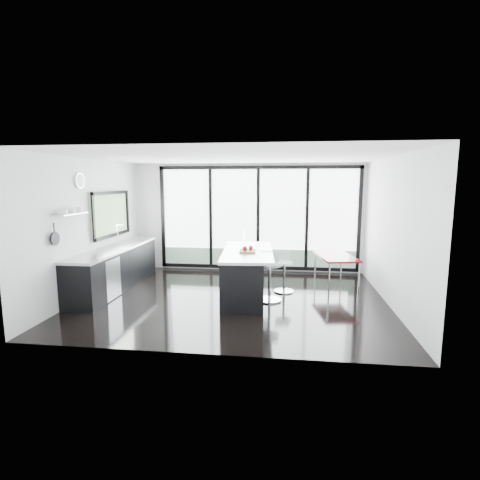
# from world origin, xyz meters

# --- Properties ---
(floor) EXTENTS (6.00, 5.00, 0.00)m
(floor) POSITION_xyz_m (0.00, 0.00, 0.00)
(floor) COLOR black
(floor) RESTS_ON ground
(ceiling) EXTENTS (6.00, 5.00, 0.00)m
(ceiling) POSITION_xyz_m (0.00, 0.00, 2.80)
(ceiling) COLOR white
(ceiling) RESTS_ON wall_back
(wall_back) EXTENTS (6.00, 0.09, 2.80)m
(wall_back) POSITION_xyz_m (0.27, 2.47, 1.27)
(wall_back) COLOR silver
(wall_back) RESTS_ON ground
(wall_front) EXTENTS (6.00, 0.00, 2.80)m
(wall_front) POSITION_xyz_m (0.00, -2.50, 1.40)
(wall_front) COLOR silver
(wall_front) RESTS_ON ground
(wall_left) EXTENTS (0.26, 5.00, 2.80)m
(wall_left) POSITION_xyz_m (-2.97, 0.27, 1.56)
(wall_left) COLOR silver
(wall_left) RESTS_ON ground
(wall_right) EXTENTS (0.00, 5.00, 2.80)m
(wall_right) POSITION_xyz_m (3.00, 0.00, 1.40)
(wall_right) COLOR silver
(wall_right) RESTS_ON ground
(counter_cabinets) EXTENTS (0.69, 3.24, 1.36)m
(counter_cabinets) POSITION_xyz_m (-2.67, 0.40, 0.46)
(counter_cabinets) COLOR black
(counter_cabinets) RESTS_ON floor
(island) EXTENTS (1.17, 2.42, 1.24)m
(island) POSITION_xyz_m (0.19, 0.19, 0.49)
(island) COLOR black
(island) RESTS_ON floor
(bar_stool_near) EXTENTS (0.48, 0.48, 0.75)m
(bar_stool_near) POSITION_xyz_m (0.73, -0.05, 0.38)
(bar_stool_near) COLOR silver
(bar_stool_near) RESTS_ON floor
(bar_stool_far) EXTENTS (0.50, 0.50, 0.66)m
(bar_stool_far) POSITION_xyz_m (1.01, 0.60, 0.33)
(bar_stool_far) COLOR silver
(bar_stool_far) RESTS_ON floor
(red_table) EXTENTS (0.95, 1.39, 0.69)m
(red_table) POSITION_xyz_m (2.16, 1.25, 0.34)
(red_table) COLOR maroon
(red_table) RESTS_ON floor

